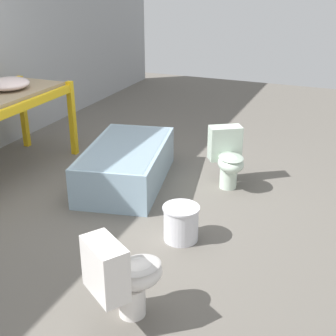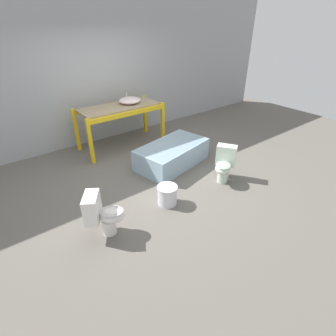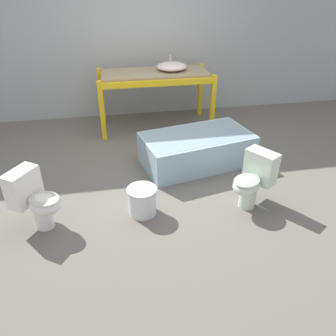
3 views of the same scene
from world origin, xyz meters
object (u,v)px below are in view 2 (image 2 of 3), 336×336
Objects in this scene: sink_basin at (130,100)px; toilet_far at (103,213)px; toilet_near at (224,163)px; bathtub_main at (172,153)px; bucket_white at (167,195)px.

toilet_far is (-1.87, -2.40, -0.66)m from sink_basin.
toilet_near is at bearing -57.78° from toilet_far.
bathtub_main is (0.08, -1.42, -0.76)m from sink_basin.
toilet_far is at bearing -123.60° from toilet_near.
toilet_near is (0.44, -2.46, -0.66)m from sink_basin.
toilet_near is (0.37, -1.04, 0.10)m from bathtub_main.
toilet_near is at bearing -79.79° from sink_basin.
toilet_near is 2.31m from toilet_far.
toilet_far is at bearing -179.71° from bucket_white.
sink_basin is at bearing -4.33° from toilet_far.
toilet_far is (-1.95, -0.98, 0.10)m from bathtub_main.
toilet_far is 1.96× the size of bucket_white.
toilet_far is (-2.31, 0.05, 0.00)m from toilet_near.
bathtub_main is 2.18m from toilet_far.
toilet_near is at bearing -82.55° from bathtub_main.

